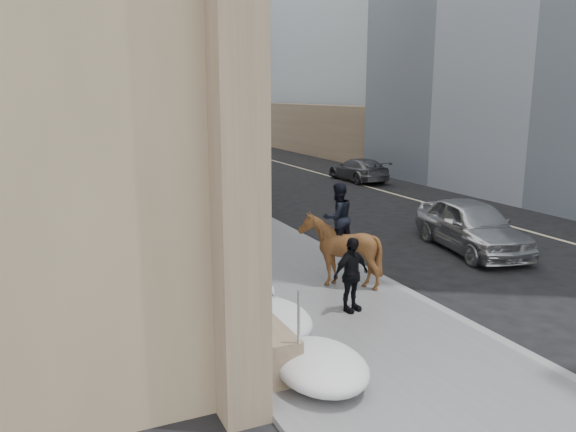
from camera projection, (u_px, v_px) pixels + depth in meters
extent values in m
plane|color=black|center=(336.00, 330.00, 11.72)|extent=(140.00, 140.00, 0.00)
cube|color=#575759|center=(205.00, 226.00, 20.64)|extent=(5.00, 80.00, 0.12)
cube|color=slate|center=(271.00, 220.00, 21.68)|extent=(0.24, 80.00, 0.12)
cube|color=#BFB78C|center=(436.00, 205.00, 24.81)|extent=(0.15, 70.00, 0.01)
cube|color=#827455|center=(26.00, 1.00, 25.57)|extent=(5.00, 44.00, 18.00)
cube|color=brown|center=(109.00, 182.00, 28.60)|extent=(1.10, 44.00, 0.90)
cylinder|color=silver|center=(116.00, 164.00, 28.58)|extent=(0.06, 42.00, 0.06)
cube|color=black|center=(112.00, 116.00, 21.41)|extent=(0.20, 2.20, 4.50)
cube|color=brown|center=(524.00, 156.00, 26.37)|extent=(2.00, 80.00, 4.00)
cube|color=slate|center=(116.00, 12.00, 63.92)|extent=(30.00, 12.00, 28.00)
cube|color=gray|center=(24.00, 53.00, 71.53)|extent=(24.00, 12.00, 20.00)
cylinder|color=#2D2D30|center=(242.00, 113.00, 24.52)|extent=(0.18, 0.18, 8.00)
cube|color=#2D2D30|center=(222.00, 19.00, 23.38)|extent=(1.60, 0.15, 0.12)
cylinder|color=#2D2D30|center=(206.00, 22.00, 23.13)|extent=(0.24, 0.24, 0.30)
cylinder|color=#2D2D30|center=(154.00, 105.00, 42.39)|extent=(0.18, 0.18, 8.00)
cube|color=#2D2D30|center=(140.00, 51.00, 41.24)|extent=(1.60, 0.15, 0.12)
cylinder|color=#2D2D30|center=(131.00, 53.00, 41.00)|extent=(0.24, 0.24, 0.30)
cylinder|color=#2D2D30|center=(197.00, 127.00, 31.92)|extent=(0.20, 0.20, 6.00)
cylinder|color=#2D2D30|center=(160.00, 76.00, 30.53)|extent=(4.00, 0.16, 0.16)
imported|color=black|center=(132.00, 85.00, 30.05)|extent=(0.18, 0.22, 1.10)
ellipsoid|color=silver|center=(272.00, 320.00, 11.05)|extent=(1.50, 2.10, 0.68)
ellipsoid|color=silver|center=(215.00, 264.00, 14.64)|extent=(1.60, 2.20, 0.72)
ellipsoid|color=silver|center=(177.00, 232.00, 18.18)|extent=(1.40, 2.00, 0.64)
ellipsoid|color=silver|center=(157.00, 208.00, 21.80)|extent=(1.70, 2.30, 0.76)
ellipsoid|color=silver|center=(137.00, 193.00, 25.34)|extent=(1.50, 2.10, 0.66)
imported|color=#4D3117|center=(198.00, 237.00, 15.05)|extent=(1.26, 2.33, 1.89)
imported|color=black|center=(195.00, 207.00, 15.01)|extent=(0.67, 0.48, 1.72)
imported|color=#482B14|center=(340.00, 250.00, 13.91)|extent=(1.68, 1.84, 1.84)
imported|color=black|center=(337.00, 217.00, 13.87)|extent=(0.91, 0.75, 1.72)
imported|color=black|center=(351.00, 275.00, 12.28)|extent=(1.05, 0.63, 1.67)
imported|color=#A6A9AE|center=(472.00, 225.00, 17.52)|extent=(2.81, 5.04, 1.62)
imported|color=#525459|center=(358.00, 170.00, 31.73)|extent=(1.85, 4.47, 1.29)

